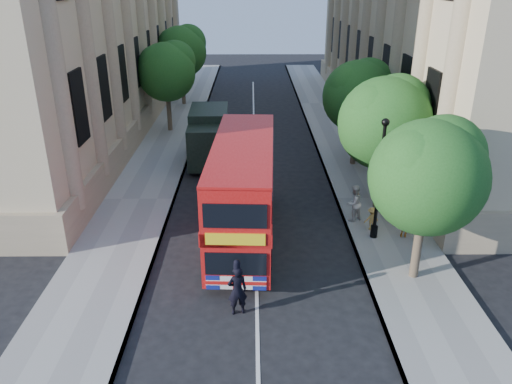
{
  "coord_description": "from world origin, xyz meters",
  "views": [
    {
      "loc": [
        -0.15,
        -12.61,
        10.32
      ],
      "look_at": [
        0.01,
        5.79,
        2.3
      ],
      "focal_mm": 35.0,
      "sensor_mm": 36.0,
      "label": 1
    }
  ],
  "objects_px": {
    "lamp_post": "(379,185)",
    "double_decker_bus": "(243,189)",
    "woman_pedestrian": "(354,203)",
    "box_van": "(209,138)",
    "police_constable": "(237,290)"
  },
  "relations": [
    {
      "from": "lamp_post",
      "to": "double_decker_bus",
      "type": "distance_m",
      "value": 5.52
    },
    {
      "from": "double_decker_bus",
      "to": "woman_pedestrian",
      "type": "bearing_deg",
      "value": 18.32
    },
    {
      "from": "lamp_post",
      "to": "woman_pedestrian",
      "type": "bearing_deg",
      "value": 110.93
    },
    {
      "from": "box_van",
      "to": "woman_pedestrian",
      "type": "bearing_deg",
      "value": -50.37
    },
    {
      "from": "lamp_post",
      "to": "box_van",
      "type": "relative_size",
      "value": 0.94
    },
    {
      "from": "box_van",
      "to": "woman_pedestrian",
      "type": "xyz_separation_m",
      "value": [
        7.06,
        -7.96,
        -0.55
      ]
    },
    {
      "from": "lamp_post",
      "to": "box_van",
      "type": "height_order",
      "value": "lamp_post"
    },
    {
      "from": "double_decker_bus",
      "to": "box_van",
      "type": "bearing_deg",
      "value": 105.5
    },
    {
      "from": "lamp_post",
      "to": "police_constable",
      "type": "xyz_separation_m",
      "value": [
        -5.64,
        -5.0,
        -1.62
      ]
    },
    {
      "from": "lamp_post",
      "to": "double_decker_bus",
      "type": "height_order",
      "value": "lamp_post"
    },
    {
      "from": "woman_pedestrian",
      "to": "lamp_post",
      "type": "bearing_deg",
      "value": 77.76
    },
    {
      "from": "box_van",
      "to": "woman_pedestrian",
      "type": "distance_m",
      "value": 10.66
    },
    {
      "from": "double_decker_bus",
      "to": "woman_pedestrian",
      "type": "relative_size",
      "value": 5.35
    },
    {
      "from": "box_van",
      "to": "woman_pedestrian",
      "type": "height_order",
      "value": "box_van"
    },
    {
      "from": "double_decker_bus",
      "to": "woman_pedestrian",
      "type": "distance_m",
      "value": 5.27
    }
  ]
}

